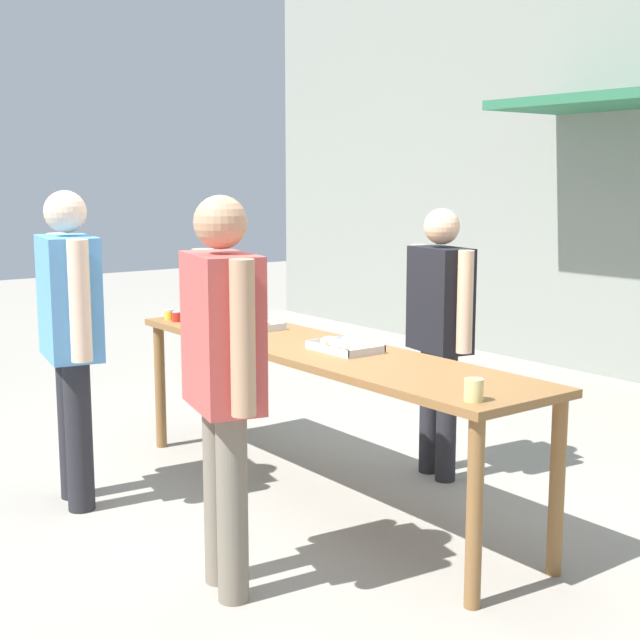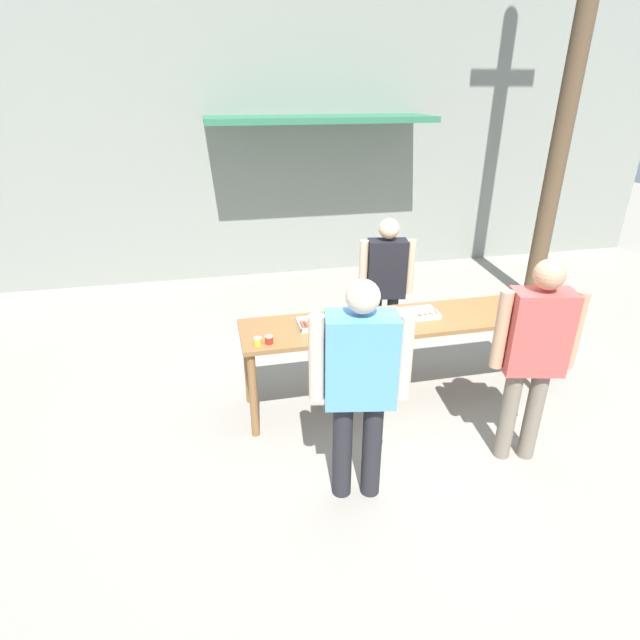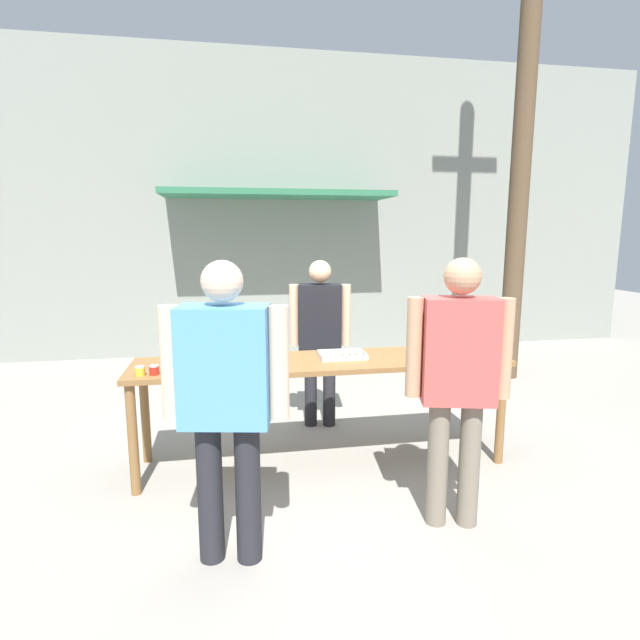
# 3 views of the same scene
# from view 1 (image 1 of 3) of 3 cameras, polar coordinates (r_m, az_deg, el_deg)

# --- Properties ---
(ground_plane) EXTENTS (24.00, 24.00, 0.00)m
(ground_plane) POSITION_cam_1_polar(r_m,az_deg,el_deg) (5.12, -0.00, -11.32)
(ground_plane) COLOR gray
(serving_table) EXTENTS (2.97, 0.66, 0.87)m
(serving_table) POSITION_cam_1_polar(r_m,az_deg,el_deg) (4.90, -0.00, -2.82)
(serving_table) COLOR brown
(serving_table) RESTS_ON ground
(food_tray_sausages) EXTENTS (0.40, 0.26, 0.04)m
(food_tray_sausages) POSITION_cam_1_polar(r_m,az_deg,el_deg) (5.52, -4.41, -0.34)
(food_tray_sausages) COLOR silver
(food_tray_sausages) RESTS_ON serving_table
(food_tray_buns) EXTENTS (0.37, 0.26, 0.06)m
(food_tray_buns) POSITION_cam_1_polar(r_m,az_deg,el_deg) (4.78, 1.60, -1.72)
(food_tray_buns) COLOR silver
(food_tray_buns) RESTS_ON serving_table
(condiment_jar_mustard) EXTENTS (0.07, 0.07, 0.07)m
(condiment_jar_mustard) POSITION_cam_1_polar(r_m,az_deg,el_deg) (5.90, -9.60, 0.34)
(condiment_jar_mustard) COLOR gold
(condiment_jar_mustard) RESTS_ON serving_table
(condiment_jar_ketchup) EXTENTS (0.07, 0.07, 0.07)m
(condiment_jar_ketchup) POSITION_cam_1_polar(r_m,az_deg,el_deg) (5.82, -9.11, 0.23)
(condiment_jar_ketchup) COLOR #B22319
(condiment_jar_ketchup) RESTS_ON serving_table
(beer_cup) EXTENTS (0.08, 0.08, 0.10)m
(beer_cup) POSITION_cam_1_polar(r_m,az_deg,el_deg) (3.76, 9.81, -4.43)
(beer_cup) COLOR #DBC67A
(beer_cup) RESTS_ON serving_table
(person_server_behind_table) EXTENTS (0.57, 0.29, 1.61)m
(person_server_behind_table) POSITION_cam_1_polar(r_m,az_deg,el_deg) (5.29, 7.68, 0.03)
(person_server_behind_table) COLOR #232328
(person_server_behind_table) RESTS_ON ground
(person_customer_holding_hotdog) EXTENTS (0.69, 0.35, 1.72)m
(person_customer_holding_hotdog) POSITION_cam_1_polar(r_m,az_deg,el_deg) (4.97, -15.70, -0.19)
(person_customer_holding_hotdog) COLOR #232328
(person_customer_holding_hotdog) RESTS_ON ground
(person_customer_with_cup) EXTENTS (0.63, 0.34, 1.72)m
(person_customer_with_cup) POSITION_cam_1_polar(r_m,az_deg,el_deg) (3.76, -6.24, -2.72)
(person_customer_with_cup) COLOR #756B5B
(person_customer_with_cup) RESTS_ON ground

